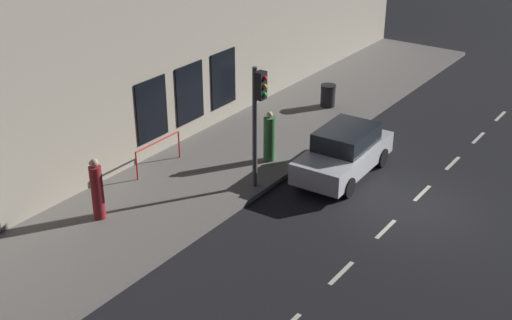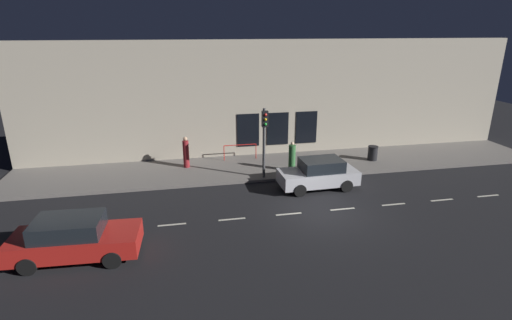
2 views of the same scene
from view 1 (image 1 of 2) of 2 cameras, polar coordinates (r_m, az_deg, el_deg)
ground_plane at (r=20.93m, az=12.69°, el=-3.80°), size 60.00×60.00×0.00m
sidewalk at (r=23.59m, az=-1.27°, el=0.59°), size 4.50×32.00×0.15m
building_facade at (r=23.85m, az=-6.37°, el=9.95°), size 0.65×32.00×7.35m
lane_centre_line at (r=21.75m, az=13.75°, el=-2.71°), size 0.12×27.20×0.01m
traffic_light at (r=20.12m, az=0.15°, el=4.36°), size 0.49×0.32×3.86m
parked_car_1 at (r=22.15m, az=7.38°, el=0.66°), size 1.95×4.13×1.58m
pedestrian_0 at (r=22.61m, az=1.13°, el=1.85°), size 0.45×0.45×1.73m
pedestrian_1 at (r=19.65m, az=-13.15°, el=-2.51°), size 0.50×0.50×1.85m
trash_bin at (r=27.53m, az=6.05°, el=5.39°), size 0.62×0.62×0.89m
red_railing at (r=22.28m, az=-8.20°, el=0.99°), size 0.05×2.07×0.97m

